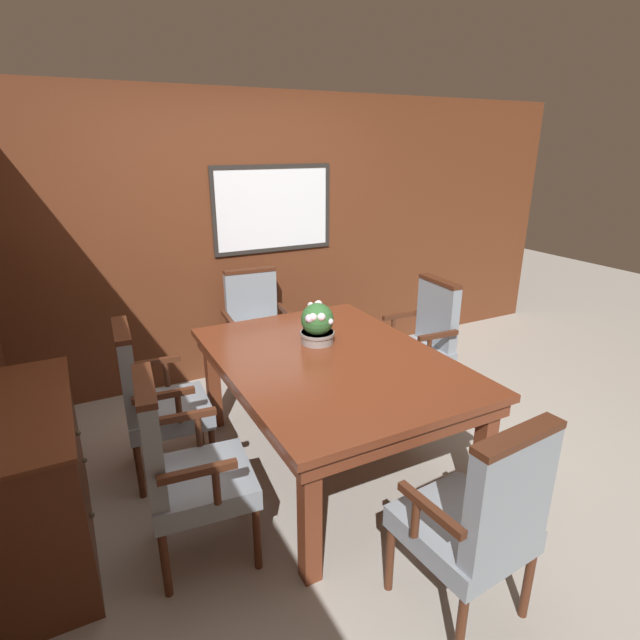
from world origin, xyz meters
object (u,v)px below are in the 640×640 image
object	(u,v)px
chair_right_far	(422,339)
chair_left_near	(182,466)
chair_head_near	(479,517)
sideboard_cabinet	(37,483)
chair_head_far	(256,326)
potted_plant	(317,324)
chair_left_far	(153,397)
dining_table	(331,370)

from	to	relation	value
chair_right_far	chair_left_near	bearing A→B (deg)	-66.19
chair_head_near	chair_right_far	world-z (taller)	same
sideboard_cabinet	chair_head_far	bearing A→B (deg)	38.40
chair_head_far	sideboard_cabinet	world-z (taller)	chair_head_far
sideboard_cabinet	potted_plant	bearing A→B (deg)	9.05
chair_left_far	chair_head_far	bearing A→B (deg)	-45.12
chair_head_near	potted_plant	bearing A→B (deg)	-96.30
chair_left_far	sideboard_cabinet	size ratio (longest dim) A/B	0.91
dining_table	chair_head_far	world-z (taller)	chair_head_far
chair_head_far	chair_right_far	xyz separation A→B (m)	(1.08, -0.89, 0.00)
chair_right_far	potted_plant	world-z (taller)	potted_plant
chair_left_far	potted_plant	distance (m)	1.13
potted_plant	chair_right_far	bearing A→B (deg)	8.53
dining_table	chair_left_near	world-z (taller)	chair_left_near
potted_plant	chair_head_far	bearing A→B (deg)	92.85
chair_left_near	potted_plant	xyz separation A→B (m)	(1.07, 0.64, 0.35)
chair_left_near	potted_plant	distance (m)	1.29
potted_plant	chair_left_far	bearing A→B (deg)	172.00
chair_left_far	chair_left_near	bearing A→B (deg)	-176.46
chair_left_far	sideboard_cabinet	world-z (taller)	chair_left_far
potted_plant	sideboard_cabinet	distance (m)	1.80
chair_right_far	chair_left_far	bearing A→B (deg)	-86.74
sideboard_cabinet	chair_right_far	bearing A→B (deg)	8.86
chair_head_far	chair_left_near	distance (m)	1.97
chair_left_far	sideboard_cabinet	distance (m)	0.78
chair_right_far	sideboard_cabinet	xyz separation A→B (m)	(-2.75, -0.43, -0.12)
chair_right_far	sideboard_cabinet	distance (m)	2.78
chair_left_far	sideboard_cabinet	bearing A→B (deg)	126.60
chair_head_far	chair_left_near	world-z (taller)	same
chair_head_far	chair_left_near	bearing A→B (deg)	-116.48
chair_head_near	chair_right_far	bearing A→B (deg)	-126.60
chair_head_near	chair_right_far	xyz separation A→B (m)	(1.07, 1.72, 0.00)
chair_right_far	chair_head_near	bearing A→B (deg)	-28.77
chair_head_near	chair_right_far	distance (m)	2.03
chair_head_far	sideboard_cabinet	distance (m)	2.13
chair_right_far	potted_plant	distance (m)	1.10
dining_table	potted_plant	world-z (taller)	potted_plant
sideboard_cabinet	chair_head_near	bearing A→B (deg)	-37.75
chair_left_far	chair_right_far	xyz separation A→B (m)	(2.10, 0.00, 0.00)
chair_left_far	chair_left_near	size ratio (longest dim) A/B	1.00
chair_head_far	chair_left_far	distance (m)	1.35
chair_head_far	chair_right_far	bearing A→B (deg)	-34.89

